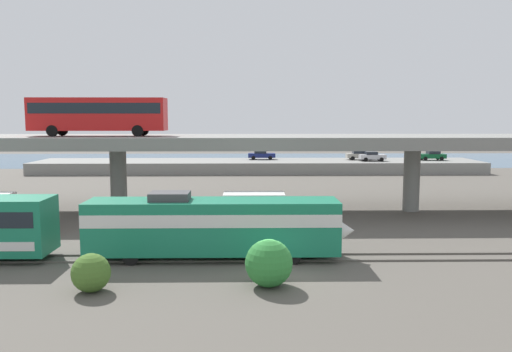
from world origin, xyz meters
TOP-DOWN VIEW (x-y plane):
  - ground_plane at (0.00, 0.00)m, footprint 260.00×260.00m
  - rail_strip_near at (0.00, 3.25)m, footprint 110.00×0.12m
  - rail_strip_far at (0.00, 4.75)m, footprint 110.00×0.12m
  - train_locomotive at (-3.04, 4.00)m, footprint 16.40×3.04m
  - highway_overpass at (0.00, 20.00)m, footprint 96.00×10.26m
  - transit_bus_on_overpass at (-15.02, 19.31)m, footprint 12.00×2.68m
  - service_truck_west at (-2.09, 11.16)m, footprint 6.80×2.46m
  - pier_parking_lot at (0.00, 55.00)m, footprint 70.78×10.72m
  - parked_car_0 at (28.28, 55.05)m, footprint 4.23×1.93m
  - parked_car_1 at (0.60, 57.03)m, footprint 4.46×1.97m
  - parked_car_2 at (18.16, 53.56)m, footprint 4.06×1.92m
  - parked_car_3 at (16.83, 56.25)m, footprint 4.64×2.00m
  - harbor_water at (0.00, 78.00)m, footprint 140.00×36.00m
  - shrub_left at (-9.53, -1.87)m, footprint 1.95×1.95m
  - shrub_right at (-0.59, -1.21)m, footprint 2.47×2.47m

SIDE VIEW (x-z plane):
  - ground_plane at x=0.00m, z-range 0.00..0.00m
  - harbor_water at x=0.00m, z-range 0.00..0.01m
  - rail_strip_near at x=0.00m, z-range 0.00..0.12m
  - rail_strip_far at x=0.00m, z-range 0.00..0.12m
  - pier_parking_lot at x=0.00m, z-range 0.00..1.80m
  - shrub_left at x=-9.53m, z-range 0.00..1.95m
  - shrub_right at x=-0.59m, z-range 0.00..2.47m
  - service_truck_west at x=-2.09m, z-range 0.12..3.16m
  - train_locomotive at x=-3.04m, z-range 0.10..4.28m
  - parked_car_2 at x=18.16m, z-range 1.82..3.32m
  - parked_car_0 at x=28.28m, z-range 1.82..3.32m
  - parked_car_1 at x=0.60m, z-range 1.82..3.32m
  - parked_car_3 at x=16.83m, z-range 1.82..3.32m
  - highway_overpass at x=0.00m, z-range 2.80..9.84m
  - transit_bus_on_overpass at x=-15.02m, z-range 7.40..10.80m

